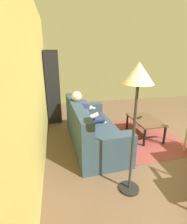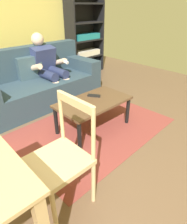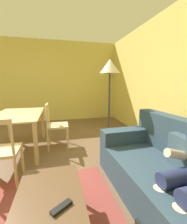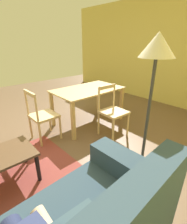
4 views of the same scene
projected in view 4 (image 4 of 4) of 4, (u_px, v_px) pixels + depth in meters
The scene contains 6 objects.
ground_plane at pixel (48, 133), 3.24m from camera, with size 8.64×8.64×0.00m, color brown.
wall_side at pixel (151, 51), 4.72m from camera, with size 0.12×6.09×2.73m, color #D2BE5D.
dining_table at pixel (88, 94), 3.44m from camera, with size 1.38×0.84×0.74m.
dining_chair_near_wall at pixel (112, 112), 3.03m from camera, with size 0.44×0.44×0.92m.
dining_chair_facing_couch at pixel (42, 116), 2.89m from camera, with size 0.42×0.42×0.91m.
floor_lamp at pixel (156, 61), 1.68m from camera, with size 0.36×0.36×1.73m.
Camera 4 is at (1.20, 2.69, 1.65)m, focal length 27.05 mm.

